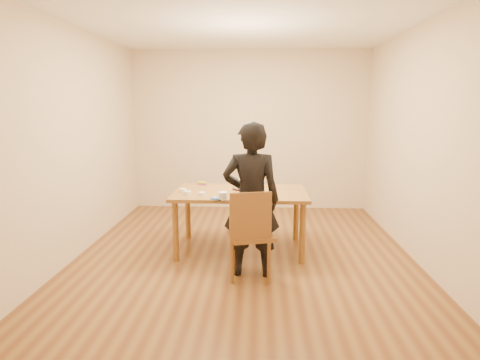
{
  "coord_description": "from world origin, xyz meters",
  "views": [
    {
      "loc": [
        0.17,
        -4.66,
        1.79
      ],
      "look_at": [
        -0.06,
        0.07,
        0.9
      ],
      "focal_mm": 30.0,
      "sensor_mm": 36.0,
      "label": 1
    }
  ],
  "objects_px": {
    "dining_table": "(240,193)",
    "dining_chair": "(251,235)",
    "cake": "(243,185)",
    "cake_plate": "(243,188)",
    "person": "(251,200)"
  },
  "relations": [
    {
      "from": "dining_table",
      "to": "dining_chair",
      "type": "relative_size",
      "value": 3.72
    },
    {
      "from": "cake",
      "to": "dining_table",
      "type": "bearing_deg",
      "value": -100.96
    },
    {
      "from": "dining_table",
      "to": "cake_plate",
      "type": "height_order",
      "value": "cake_plate"
    },
    {
      "from": "cake_plate",
      "to": "person",
      "type": "distance_m",
      "value": 0.87
    },
    {
      "from": "dining_chair",
      "to": "dining_table",
      "type": "bearing_deg",
      "value": 86.85
    },
    {
      "from": "cake",
      "to": "person",
      "type": "height_order",
      "value": "person"
    },
    {
      "from": "cake_plate",
      "to": "cake",
      "type": "relative_size",
      "value": 1.09
    },
    {
      "from": "dining_table",
      "to": "person",
      "type": "xyz_separation_m",
      "value": [
        0.15,
        -0.73,
        0.09
      ]
    },
    {
      "from": "dining_chair",
      "to": "person",
      "type": "relative_size",
      "value": 0.27
    },
    {
      "from": "dining_table",
      "to": "cake",
      "type": "bearing_deg",
      "value": 78.83
    },
    {
      "from": "dining_chair",
      "to": "cake",
      "type": "relative_size",
      "value": 1.85
    },
    {
      "from": "dining_table",
      "to": "cake_plate",
      "type": "relative_size",
      "value": 6.29
    },
    {
      "from": "cake_plate",
      "to": "cake",
      "type": "bearing_deg",
      "value": 0.0
    },
    {
      "from": "dining_table",
      "to": "person",
      "type": "relative_size",
      "value": 0.99
    },
    {
      "from": "cake_plate",
      "to": "person",
      "type": "xyz_separation_m",
      "value": [
        0.13,
        -0.86,
        0.06
      ]
    }
  ]
}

